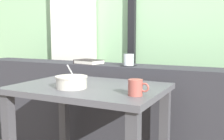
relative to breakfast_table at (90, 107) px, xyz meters
name	(u,v)px	position (x,y,z in m)	size (l,w,h in m)	color
outdoor_backdrop	(142,0)	(-0.09, 1.16, 0.80)	(4.80, 0.08, 2.80)	#8EBC89
curtain_left_panel	(73,17)	(-0.85, 1.06, 0.65)	(0.56, 0.06, 2.50)	silver
window_divider_post	(132,10)	(-0.16, 1.09, 0.70)	(0.07, 0.05, 2.60)	black
dark_console_ledge	(116,112)	(-0.09, 0.58, -0.19)	(2.80, 0.30, 0.81)	#2D2D33
breakfast_table	(90,107)	(0.00, 0.00, 0.00)	(0.92, 0.66, 0.73)	#414145
coaster_square	(129,66)	(0.04, 0.52, 0.21)	(0.10, 0.10, 0.01)	black
juice_glass	(129,60)	(0.04, 0.52, 0.25)	(0.08, 0.08, 0.09)	white
closed_book	(89,62)	(-0.33, 0.54, 0.23)	(0.25, 0.20, 0.04)	black
soup_bowl	(72,82)	(-0.05, -0.12, 0.17)	(0.19, 0.19, 0.14)	#BCB7A8
ceramic_mug	(136,88)	(0.36, -0.14, 0.18)	(0.11, 0.08, 0.08)	#9E4C42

